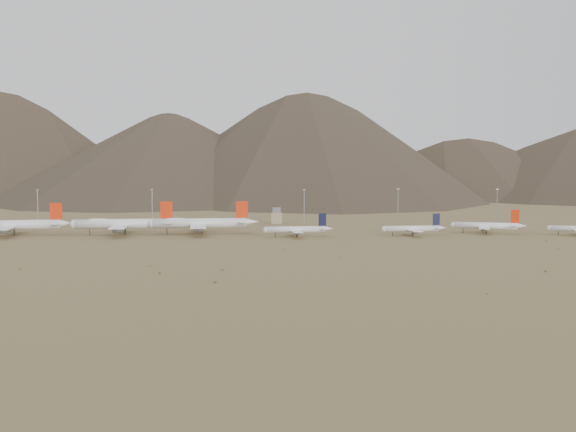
{
  "coord_description": "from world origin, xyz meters",
  "views": [
    {
      "loc": [
        16.82,
        -354.84,
        38.01
      ],
      "look_at": [
        34.43,
        30.0,
        11.78
      ],
      "focal_mm": 40.0,
      "sensor_mm": 36.0,
      "label": 1
    }
  ],
  "objects_px": {
    "widebody_centre": "(124,224)",
    "widebody_east": "(200,223)",
    "narrowbody_b": "(413,229)",
    "widebody_west": "(13,225)",
    "narrowbody_a": "(297,229)",
    "control_tower": "(277,216)"
  },
  "relations": [
    {
      "from": "widebody_centre",
      "to": "widebody_east",
      "type": "bearing_deg",
      "value": -3.19
    },
    {
      "from": "widebody_east",
      "to": "widebody_centre",
      "type": "bearing_deg",
      "value": 176.6
    },
    {
      "from": "narrowbody_b",
      "to": "widebody_centre",
      "type": "bearing_deg",
      "value": 169.94
    },
    {
      "from": "widebody_west",
      "to": "widebody_centre",
      "type": "height_order",
      "value": "widebody_centre"
    },
    {
      "from": "widebody_centre",
      "to": "narrowbody_b",
      "type": "distance_m",
      "value": 175.48
    },
    {
      "from": "widebody_east",
      "to": "narrowbody_a",
      "type": "height_order",
      "value": "widebody_east"
    },
    {
      "from": "widebody_centre",
      "to": "control_tower",
      "type": "xyz_separation_m",
      "value": [
        95.47,
        82.07,
        -1.64
      ]
    },
    {
      "from": "widebody_centre",
      "to": "narrowbody_a",
      "type": "bearing_deg",
      "value": -15.14
    },
    {
      "from": "widebody_centre",
      "to": "widebody_east",
      "type": "height_order",
      "value": "widebody_east"
    },
    {
      "from": "narrowbody_b",
      "to": "control_tower",
      "type": "bearing_deg",
      "value": 124.1
    },
    {
      "from": "narrowbody_a",
      "to": "control_tower",
      "type": "distance_m",
      "value": 100.0
    },
    {
      "from": "narrowbody_b",
      "to": "widebody_east",
      "type": "bearing_deg",
      "value": 167.49
    },
    {
      "from": "widebody_east",
      "to": "narrowbody_a",
      "type": "xyz_separation_m",
      "value": [
        58.85,
        -19.49,
        -2.5
      ]
    },
    {
      "from": "control_tower",
      "to": "widebody_centre",
      "type": "bearing_deg",
      "value": -139.32
    },
    {
      "from": "narrowbody_b",
      "to": "narrowbody_a",
      "type": "bearing_deg",
      "value": 177.65
    },
    {
      "from": "narrowbody_a",
      "to": "control_tower",
      "type": "xyz_separation_m",
      "value": [
        -9.57,
        99.53,
        0.83
      ]
    },
    {
      "from": "control_tower",
      "to": "widebody_east",
      "type": "bearing_deg",
      "value": -121.62
    },
    {
      "from": "widebody_centre",
      "to": "narrowbody_a",
      "type": "xyz_separation_m",
      "value": [
        105.05,
        -17.47,
        -2.47
      ]
    },
    {
      "from": "narrowbody_a",
      "to": "control_tower",
      "type": "bearing_deg",
      "value": 89.38
    },
    {
      "from": "widebody_west",
      "to": "narrowbody_b",
      "type": "relative_size",
      "value": 1.63
    },
    {
      "from": "widebody_west",
      "to": "control_tower",
      "type": "relative_size",
      "value": 5.47
    },
    {
      "from": "widebody_centre",
      "to": "narrowbody_a",
      "type": "distance_m",
      "value": 106.52
    }
  ]
}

